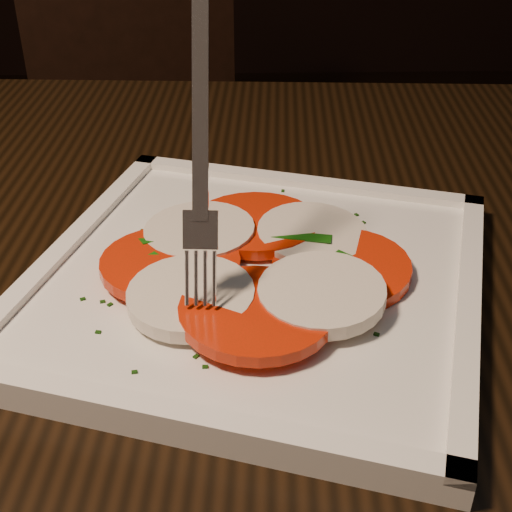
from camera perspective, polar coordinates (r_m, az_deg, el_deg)
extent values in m
cube|color=black|center=(0.56, -0.62, -1.40)|extent=(1.24, 0.87, 0.04)
cube|color=black|center=(1.40, -7.92, 7.13)|extent=(0.52, 0.52, 0.04)
cube|color=black|center=(1.50, -10.19, 18.75)|extent=(0.41, 0.16, 0.46)
cylinder|color=black|center=(1.36, -13.08, -6.51)|extent=(0.04, 0.04, 0.41)
cylinder|color=black|center=(1.42, 1.43, -3.81)|extent=(0.04, 0.04, 0.41)
cylinder|color=black|center=(1.66, -14.61, 1.01)|extent=(0.04, 0.04, 0.41)
cylinder|color=black|center=(1.71, -2.59, 3.01)|extent=(0.04, 0.04, 0.41)
cube|color=white|center=(0.50, 0.00, -2.16)|extent=(0.38, 0.38, 0.01)
cylinder|color=red|center=(0.50, 6.82, -1.05)|extent=(0.10, 0.10, 0.01)
cylinder|color=silver|center=(0.53, 4.51, 1.64)|extent=(0.08, 0.08, 0.02)
cylinder|color=red|center=(0.55, -0.01, 2.59)|extent=(0.10, 0.10, 0.01)
cylinder|color=silver|center=(0.53, -4.55, 1.85)|extent=(0.08, 0.08, 0.01)
cylinder|color=red|center=(0.50, -6.86, -0.61)|extent=(0.10, 0.10, 0.01)
cylinder|color=silver|center=(0.46, -5.23, -3.24)|extent=(0.08, 0.08, 0.01)
cylinder|color=red|center=(0.45, 0.02, -4.53)|extent=(0.10, 0.10, 0.01)
cylinder|color=silver|center=(0.46, 5.27, -2.98)|extent=(0.08, 0.08, 0.02)
cube|color=#16550E|center=(0.52, 3.66, 1.56)|extent=(0.05, 0.02, 0.00)
cube|color=#16550E|center=(0.49, 5.85, -0.83)|extent=(0.04, 0.04, 0.00)
cube|color=#16550E|center=(0.49, -5.14, -0.69)|extent=(0.04, 0.04, 0.00)
cube|color=#16550E|center=(0.47, -4.87, -2.88)|extent=(0.01, 0.04, 0.00)
cube|color=#16550E|center=(0.49, 6.89, -1.16)|extent=(0.02, 0.05, 0.00)
cube|color=#16550E|center=(0.43, 2.09, -5.97)|extent=(0.03, 0.03, 0.01)
cube|color=#16550E|center=(0.44, -2.95, -4.77)|extent=(0.04, 0.02, 0.01)
cube|color=#16550E|center=(0.53, -7.32, 1.61)|extent=(0.04, 0.03, 0.00)
cube|color=#16550E|center=(0.49, -7.23, -0.89)|extent=(0.03, 0.04, 0.00)
cube|color=#113509|center=(0.56, -7.55, 2.60)|extent=(0.00, 0.00, 0.00)
cube|color=#113509|center=(0.46, -12.52, -5.97)|extent=(0.00, 0.00, 0.00)
cube|color=#113509|center=(0.45, 9.62, -6.19)|extent=(0.00, 0.00, 0.00)
cube|color=#113509|center=(0.58, 3.01, 3.98)|extent=(0.00, 0.00, 0.00)
cube|color=#113509|center=(0.58, 3.09, 3.64)|extent=(0.00, 0.00, 0.00)
cube|color=#113509|center=(0.56, -9.05, 2.04)|extent=(0.00, 0.00, 0.00)
cube|color=#113509|center=(0.57, 8.59, 2.67)|extent=(0.00, 0.00, 0.00)
cube|color=#113509|center=(0.58, 8.04, 3.29)|extent=(0.00, 0.00, 0.00)
cube|color=#113509|center=(0.49, -13.69, -3.37)|extent=(0.00, 0.00, 0.00)
cube|color=#113509|center=(0.53, -9.72, 0.23)|extent=(0.00, 0.00, 0.00)
cube|color=#113509|center=(0.59, -3.19, 4.43)|extent=(0.00, 0.00, 0.00)
cube|color=#113509|center=(0.53, -9.84, 0.35)|extent=(0.00, 0.00, 0.00)
cube|color=#113509|center=(0.57, -5.00, 3.31)|extent=(0.00, 0.00, 0.00)
cube|color=#113509|center=(0.48, -12.17, -3.59)|extent=(0.00, 0.00, 0.00)
cube|color=#113509|center=(0.58, 3.25, 3.67)|extent=(0.00, 0.00, 0.00)
cube|color=#113509|center=(0.55, -7.54, 2.01)|extent=(0.00, 0.00, 0.00)
cube|color=#113509|center=(0.52, 10.30, -0.55)|extent=(0.00, 0.00, 0.00)
cube|color=#113509|center=(0.42, -0.38, -8.75)|extent=(0.00, 0.00, 0.00)
cube|color=#113509|center=(0.42, -4.09, -8.83)|extent=(0.00, 0.00, 0.00)
cube|color=#113509|center=(0.58, -2.94, 3.53)|extent=(0.00, 0.00, 0.00)
cube|color=#113509|center=(0.55, 8.75, 1.70)|extent=(0.00, 0.00, 0.00)
cube|color=#113509|center=(0.48, -11.60, -3.82)|extent=(0.00, 0.00, 0.00)
cube|color=#113509|center=(0.42, -9.70, -9.14)|extent=(0.00, 0.00, 0.00)
cube|color=#113509|center=(0.43, -4.82, -8.01)|extent=(0.00, 0.00, 0.00)
cube|color=#113509|center=(0.61, 2.16, 5.24)|extent=(0.00, 0.00, 0.00)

